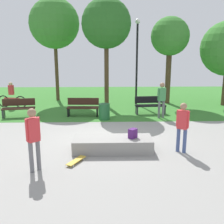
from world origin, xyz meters
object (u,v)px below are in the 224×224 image
object	(u,v)px
tree_leaning_ash	(170,37)
cyclist_on_bicycle	(12,97)
skater_performing_trick	(33,135)
pedestrian_with_backpack	(162,97)
tree_young_birch	(106,24)
skater_watching	(182,124)
park_bench_near_lamppost	(19,107)
skateboard_by_ledge	(76,161)
lamp_post	(137,55)
park_bench_center_lawn	(83,107)
concrete_ledge	(113,144)
trash_bin	(104,112)
park_bench_far_right	(150,105)
backpack_on_ledge	(133,133)
tree_broad_elm	(54,24)

from	to	relation	value
tree_leaning_ash	cyclist_on_bicycle	world-z (taller)	tree_leaning_ash
skater_performing_trick	pedestrian_with_backpack	xyz separation A→B (m)	(4.76, 5.80, -0.01)
skater_performing_trick	tree_young_birch	size ratio (longest dim) A/B	0.30
skater_watching	park_bench_near_lamppost	bearing A→B (deg)	144.58
skateboard_by_ledge	lamp_post	xyz separation A→B (m)	(2.81, 8.66, 2.94)
park_bench_center_lawn	pedestrian_with_backpack	distance (m)	3.98
skater_performing_trick	pedestrian_with_backpack	bearing A→B (deg)	50.59
concrete_ledge	trash_bin	xyz separation A→B (m)	(-0.29, 4.08, 0.16)
skateboard_by_ledge	park_bench_center_lawn	bearing A→B (deg)	92.39
pedestrian_with_backpack	skater_watching	bearing A→B (deg)	-93.18
park_bench_center_lawn	tree_leaning_ash	distance (m)	6.95
skater_watching	tree_leaning_ash	distance (m)	8.85
park_bench_far_right	park_bench_center_lawn	world-z (taller)	same
backpack_on_ledge	concrete_ledge	bearing A→B (deg)	130.80
trash_bin	cyclist_on_bicycle	distance (m)	6.16
lamp_post	pedestrian_with_backpack	distance (m)	3.99
park_bench_far_right	tree_broad_elm	xyz separation A→B (m)	(-5.54, 3.91, 4.41)
park_bench_far_right	pedestrian_with_backpack	size ratio (longest dim) A/B	0.92
skater_watching	trash_bin	bearing A→B (deg)	121.17
skateboard_by_ledge	pedestrian_with_backpack	world-z (taller)	pedestrian_with_backpack
skateboard_by_ledge	park_bench_center_lawn	size ratio (longest dim) A/B	0.49
park_bench_far_right	park_bench_near_lamppost	bearing A→B (deg)	-175.86
park_bench_near_lamppost	trash_bin	world-z (taller)	park_bench_near_lamppost
tree_leaning_ash	tree_young_birch	distance (m)	4.02
skateboard_by_ledge	skater_watching	bearing A→B (deg)	12.65
park_bench_far_right	tree_broad_elm	size ratio (longest dim) A/B	0.25
backpack_on_ledge	trash_bin	distance (m)	4.22
park_bench_far_right	lamp_post	world-z (taller)	lamp_post
concrete_ledge	park_bench_center_lawn	bearing A→B (deg)	105.90
concrete_ledge	tree_young_birch	xyz separation A→B (m)	(-0.15, 7.01, 4.48)
park_bench_near_lamppost	park_bench_far_right	bearing A→B (deg)	4.14
tree_broad_elm	lamp_post	size ratio (longest dim) A/B	1.28
skater_performing_trick	pedestrian_with_backpack	distance (m)	7.50
tree_broad_elm	cyclist_on_bicycle	xyz separation A→B (m)	(-2.31, -2.13, -4.26)
skateboard_by_ledge	park_bench_far_right	distance (m)	6.99
skateboard_by_ledge	park_bench_far_right	world-z (taller)	park_bench_far_right
lamp_post	tree_broad_elm	bearing A→B (deg)	164.55
skater_performing_trick	park_bench_center_lawn	distance (m)	6.37
tree_leaning_ash	trash_bin	distance (m)	6.67
skateboard_by_ledge	tree_leaning_ash	size ratio (longest dim) A/B	0.15
skater_performing_trick	cyclist_on_bicycle	distance (m)	9.15
skateboard_by_ledge	cyclist_on_bicycle	xyz separation A→B (m)	(-4.58, 7.94, 0.57)
tree_leaning_ash	pedestrian_with_backpack	xyz separation A→B (m)	(-1.15, -3.68, -2.96)
tree_young_birch	park_bench_near_lamppost	bearing A→B (deg)	-153.00
tree_broad_elm	park_bench_far_right	bearing A→B (deg)	-35.18
backpack_on_ledge	skater_performing_trick	xyz separation A→B (m)	(-2.90, -1.44, 0.46)
park_bench_near_lamppost	tree_leaning_ash	world-z (taller)	tree_leaning_ash
park_bench_far_right	skateboard_by_ledge	bearing A→B (deg)	-117.99
concrete_ledge	park_bench_far_right	xyz separation A→B (m)	(2.14, 5.22, 0.25)
skateboard_by_ledge	trash_bin	xyz separation A→B (m)	(0.85, 5.02, 0.33)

